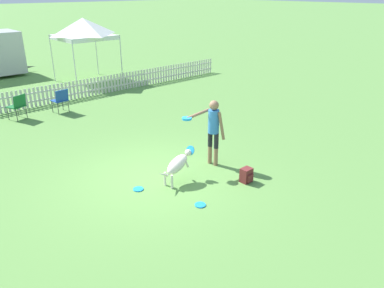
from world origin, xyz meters
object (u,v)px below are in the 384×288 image
(leaping_dog, at_px, (178,164))
(folding_chair_blue_left, at_px, (61,99))
(frisbee_near_handler, at_px, (138,189))
(folding_chair_center, at_px, (18,105))
(handler_person, at_px, (212,125))
(frisbee_near_dog, at_px, (200,205))
(canopy_tent_secondary, at_px, (83,29))
(backpack_on_grass, at_px, (246,175))

(leaping_dog, height_order, folding_chair_blue_left, folding_chair_blue_left)
(frisbee_near_handler, height_order, folding_chair_center, folding_chair_center)
(folding_chair_blue_left, bearing_deg, handler_person, 92.51)
(frisbee_near_dog, bearing_deg, handler_person, 38.25)
(leaping_dog, xyz_separation_m, canopy_tent_secondary, (3.46, 10.99, 2.05))
(leaping_dog, bearing_deg, handler_person, 90.31)
(handler_person, distance_m, folding_chair_center, 7.58)
(handler_person, bearing_deg, folding_chair_blue_left, 2.00)
(frisbee_near_dog, relative_size, backpack_on_grass, 0.67)
(backpack_on_grass, height_order, folding_chair_center, folding_chair_center)
(leaping_dog, distance_m, folding_chair_blue_left, 7.03)
(backpack_on_grass, bearing_deg, canopy_tent_secondary, 79.46)
(backpack_on_grass, xyz_separation_m, folding_chair_blue_left, (-0.93, 8.12, 0.36))
(folding_chair_blue_left, relative_size, folding_chair_center, 0.99)
(frisbee_near_handler, xyz_separation_m, canopy_tent_secondary, (4.39, 10.65, 2.52))
(leaping_dog, bearing_deg, frisbee_near_dog, -22.55)
(frisbee_near_handler, relative_size, canopy_tent_secondary, 0.08)
(folding_chair_blue_left, bearing_deg, backpack_on_grass, 90.81)
(frisbee_near_handler, relative_size, frisbee_near_dog, 1.00)
(handler_person, height_order, backpack_on_grass, handler_person)
(frisbee_near_handler, relative_size, folding_chair_blue_left, 0.27)
(frisbee_near_handler, height_order, canopy_tent_secondary, canopy_tent_secondary)
(handler_person, xyz_separation_m, leaping_dog, (-1.28, -0.15, -0.62))
(leaping_dog, relative_size, backpack_on_grass, 3.29)
(folding_chair_blue_left, distance_m, canopy_tent_secondary, 5.46)
(frisbee_near_handler, bearing_deg, frisbee_near_dog, -67.85)
(frisbee_near_handler, bearing_deg, leaping_dog, -19.97)
(leaping_dog, xyz_separation_m, frisbee_near_dog, (-0.33, -1.12, -0.46))
(frisbee_near_handler, xyz_separation_m, frisbee_near_dog, (0.59, -1.46, 0.00))
(frisbee_near_handler, bearing_deg, folding_chair_center, 91.90)
(leaping_dog, height_order, backpack_on_grass, leaping_dog)
(handler_person, bearing_deg, canopy_tent_secondary, -17.63)
(handler_person, xyz_separation_m, frisbee_near_dog, (-1.61, -1.27, -1.08))
(handler_person, relative_size, folding_chair_blue_left, 1.94)
(folding_chair_blue_left, bearing_deg, frisbee_near_handler, 74.05)
(leaping_dog, distance_m, canopy_tent_secondary, 11.70)
(leaping_dog, distance_m, backpack_on_grass, 1.66)
(leaping_dog, relative_size, frisbee_near_dog, 4.91)
(folding_chair_blue_left, relative_size, canopy_tent_secondary, 0.30)
(handler_person, distance_m, canopy_tent_secondary, 11.15)
(handler_person, distance_m, backpack_on_grass, 1.54)
(frisbee_near_handler, relative_size, backpack_on_grass, 0.67)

